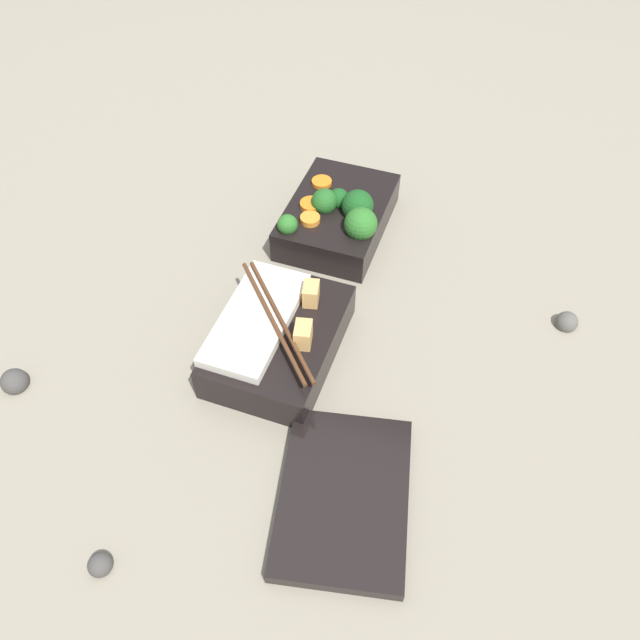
# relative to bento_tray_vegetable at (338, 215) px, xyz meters

# --- Properties ---
(ground_plane) EXTENTS (3.00, 3.00, 0.00)m
(ground_plane) POSITION_rel_bento_tray_vegetable_xyz_m (0.10, -0.00, -0.03)
(ground_plane) COLOR gray
(bento_tray_vegetable) EXTENTS (0.18, 0.13, 0.08)m
(bento_tray_vegetable) POSITION_rel_bento_tray_vegetable_xyz_m (0.00, 0.00, 0.00)
(bento_tray_vegetable) COLOR black
(bento_tray_vegetable) RESTS_ON ground_plane
(bento_tray_rice) EXTENTS (0.18, 0.14, 0.07)m
(bento_tray_rice) POSITION_rel_bento_tray_vegetable_xyz_m (0.23, 0.00, -0.00)
(bento_tray_rice) COLOR black
(bento_tray_rice) RESTS_ON ground_plane
(bento_lid) EXTENTS (0.20, 0.16, 0.02)m
(bento_lid) POSITION_rel_bento_tray_vegetable_xyz_m (0.38, 0.13, -0.02)
(bento_lid) COLOR black
(bento_lid) RESTS_ON ground_plane
(pebble_0) EXTENTS (0.03, 0.03, 0.03)m
(pebble_0) POSITION_rel_bento_tray_vegetable_xyz_m (0.37, -0.26, -0.02)
(pebble_0) COLOR #474442
(pebble_0) RESTS_ON ground_plane
(pebble_1) EXTENTS (0.02, 0.02, 0.02)m
(pebble_1) POSITION_rel_bento_tray_vegetable_xyz_m (0.52, -0.06, -0.02)
(pebble_1) COLOR #474442
(pebble_1) RESTS_ON ground_plane
(pebble_2) EXTENTS (0.03, 0.03, 0.03)m
(pebble_2) POSITION_rel_bento_tray_vegetable_xyz_m (0.07, 0.32, -0.02)
(pebble_2) COLOR #595651
(pebble_2) RESTS_ON ground_plane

